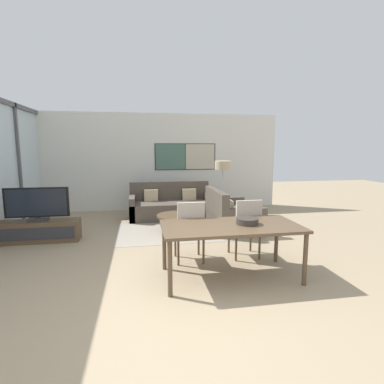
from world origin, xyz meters
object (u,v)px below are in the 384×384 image
(television, at_px, (37,204))
(sofa_side, at_px, (230,216))
(coffee_table, at_px, (178,219))
(dining_chair_centre, at_px, (246,226))
(dining_chair_left, at_px, (190,229))
(fruit_bowl, at_px, (247,221))
(tv_console, at_px, (39,231))
(floor_lamp, at_px, (223,168))
(sofa_main, at_px, (171,206))
(dining_table, at_px, (231,230))

(television, distance_m, sofa_side, 3.98)
(coffee_table, xyz_separation_m, dining_chair_centre, (0.91, -1.77, 0.27))
(dining_chair_left, height_order, fruit_bowl, dining_chair_left)
(sofa_side, xyz_separation_m, fruit_bowl, (-0.50, -2.46, 0.53))
(tv_console, height_order, fruit_bowl, fruit_bowl)
(television, bearing_deg, dining_chair_centre, -22.56)
(floor_lamp, bearing_deg, dining_chair_centre, -98.49)
(dining_chair_centre, bearing_deg, sofa_main, 106.04)
(sofa_side, relative_size, coffee_table, 1.68)
(dining_table, bearing_deg, sofa_side, 73.22)
(coffee_table, xyz_separation_m, fruit_bowl, (0.68, -2.44, 0.53))
(sofa_side, relative_size, floor_lamp, 1.03)
(coffee_table, height_order, floor_lamp, floor_lamp)
(sofa_side, height_order, fruit_bowl, sofa_side)
(tv_console, relative_size, coffee_table, 1.67)
(tv_console, xyz_separation_m, television, (0.00, 0.00, 0.53))
(sofa_side, bearing_deg, floor_lamp, -8.30)
(dining_table, height_order, fruit_bowl, fruit_bowl)
(dining_chair_centre, height_order, floor_lamp, floor_lamp)
(tv_console, distance_m, sofa_side, 3.95)
(dining_table, relative_size, fruit_bowl, 6.17)
(sofa_main, relative_size, coffee_table, 2.36)
(sofa_main, bearing_deg, floor_lamp, -6.06)
(television, relative_size, fruit_bowl, 3.80)
(sofa_main, height_order, dining_chair_left, dining_chair_left)
(sofa_side, bearing_deg, tv_console, 93.89)
(sofa_main, bearing_deg, fruit_bowl, -79.93)
(dining_chair_left, bearing_deg, tv_console, 150.46)
(coffee_table, relative_size, floor_lamp, 0.61)
(television, height_order, dining_table, television)
(dining_chair_centre, bearing_deg, sofa_side, 81.38)
(television, xyz_separation_m, dining_chair_left, (2.73, -1.55, -0.19))
(coffee_table, distance_m, fruit_bowl, 2.59)
(television, relative_size, sofa_side, 0.78)
(tv_console, bearing_deg, sofa_side, 3.89)
(dining_chair_centre, relative_size, floor_lamp, 0.67)
(dining_chair_centre, bearing_deg, tv_console, 157.45)
(dining_chair_centre, xyz_separation_m, floor_lamp, (0.45, 3.03, 0.74))
(sofa_side, height_order, dining_chair_centre, dining_chair_centre)
(sofa_main, relative_size, sofa_side, 1.41)
(sofa_side, xyz_separation_m, dining_chair_centre, (-0.27, -1.79, 0.27))
(sofa_main, distance_m, floor_lamp, 1.70)
(dining_table, xyz_separation_m, dining_chair_left, (-0.47, 0.65, -0.14))
(sofa_side, bearing_deg, fruit_bowl, 168.44)
(tv_console, distance_m, television, 0.53)
(dining_chair_left, xyz_separation_m, fruit_bowl, (0.71, -0.64, 0.26))
(sofa_main, relative_size, dining_table, 1.12)
(coffee_table, relative_size, dining_chair_centre, 0.91)
(tv_console, xyz_separation_m, dining_chair_centre, (3.67, -1.52, 0.34))
(dining_chair_left, distance_m, dining_chair_centre, 0.94)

